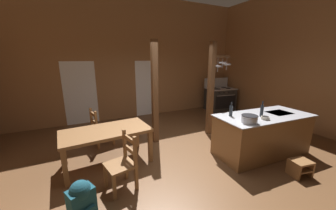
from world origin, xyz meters
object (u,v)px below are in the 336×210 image
Objects in this scene: mixing_bowl_on_counter at (265,118)px; dining_table at (106,134)px; step_stool at (300,167)px; ladderback_chair_by_post at (100,128)px; kitchen_island at (262,134)px; stockpot_on_counter at (249,119)px; backpack at (81,200)px; bottle_short_on_counter at (262,110)px; stove_range at (220,99)px; bottle_tall_on_counter at (231,111)px; ladderback_chair_near_window at (123,163)px.

dining_table is at bearing 156.24° from mixing_bowl_on_counter.
ladderback_chair_by_post is at bearing 137.16° from step_stool.
kitchen_island is 5.91× the size of stockpot_on_counter.
stockpot_on_counter is (3.04, 0.02, 0.68)m from backpack.
backpack is at bearing -176.30° from kitchen_island.
dining_table is at bearing 159.75° from bottle_short_on_counter.
ladderback_chair_by_post is 2.82× the size of bottle_short_on_counter.
backpack is 1.77× the size of bottle_short_on_counter.
stockpot_on_counter is at bearing -124.10° from stove_range.
bottle_short_on_counter is at bearing -33.88° from ladderback_chair_by_post.
bottle_short_on_counter is at bearing -118.59° from stove_range.
mixing_bowl_on_counter reaches higher than kitchen_island.
bottle_tall_on_counter reaches higher than mixing_bowl_on_counter.
step_stool is 1.24m from bottle_short_on_counter.
bottle_short_on_counter reaches higher than mixing_bowl_on_counter.
mixing_bowl_on_counter is (3.50, 0.03, 0.64)m from backpack.
stove_range is 3.28× the size of step_stool.
dining_table is 0.97m from ladderback_chair_by_post.
backpack is at bearing -146.73° from stove_range.
stove_range is at bearing 33.20° from ladderback_chair_near_window.
stove_range is at bearing 33.27° from backpack.
stockpot_on_counter reaches higher than step_stool.
stove_range is 3.52× the size of stockpot_on_counter.
bottle_tall_on_counter is at bearing 134.77° from mixing_bowl_on_counter.
bottle_short_on_counter reaches higher than step_stool.
dining_table is 1.47m from backpack.
stove_range is 2.21× the size of backpack.
kitchen_island is 3.42m from dining_table.
stove_range is 6.51m from backpack.
stove_range reaches higher than dining_table.
bottle_short_on_counter reaches higher than ladderback_chair_near_window.
dining_table is at bearing 147.58° from step_stool.
stockpot_on_counter is at bearing -179.80° from mixing_bowl_on_counter.
step_stool is 1.32× the size of bottle_tall_on_counter.
ladderback_chair_near_window reaches higher than dining_table.
mixing_bowl_on_counter is (2.97, -1.31, 0.30)m from dining_table.
bottle_tall_on_counter is (-2.42, -3.07, 0.56)m from stove_range.
ladderback_chair_by_post is 1.59× the size of backpack.
kitchen_island is at bearing 3.70° from backpack.
bottle_tall_on_counter is (2.52, -1.78, 0.59)m from ladderback_chair_by_post.
kitchen_island is at bearing -3.58° from ladderback_chair_near_window.
mixing_bowl_on_counter is at bearing -8.23° from ladderback_chair_near_window.
kitchen_island is 0.62m from bottle_short_on_counter.
ladderback_chair_near_window reaches higher than backpack.
step_stool is at bearing -32.42° from dining_table.
ladderback_chair_near_window is 5.79× the size of mixing_bowl_on_counter.
step_stool is 3.25m from ladderback_chair_near_window.
stove_range is at bearing 63.21° from kitchen_island.
stove_range is 0.75× the size of dining_table.
bottle_tall_on_counter reaches higher than step_stool.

